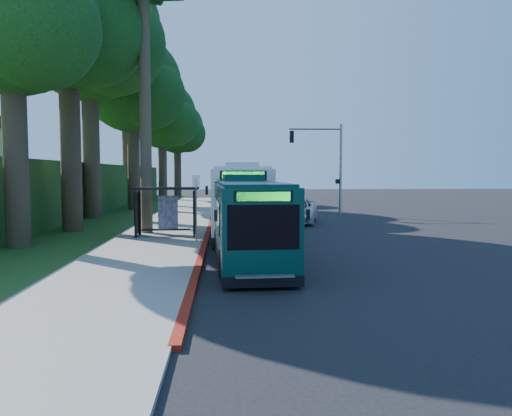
{
  "coord_description": "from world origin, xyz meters",
  "views": [
    {
      "loc": [
        -4.05,
        -27.98,
        3.29
      ],
      "look_at": [
        -2.28,
        1.0,
        1.22
      ],
      "focal_mm": 35.0,
      "sensor_mm": 36.0,
      "label": 1
    }
  ],
  "objects": [
    {
      "name": "tree_4",
      "position": [
        -11.4,
        31.98,
        9.73
      ],
      "size": [
        8.4,
        8.0,
        14.14
      ],
      "color": "#382B1E",
      "rests_on": "ground"
    },
    {
      "name": "stop_sign_pole",
      "position": [
        -5.4,
        -5.0,
        2.08
      ],
      "size": [
        0.35,
        0.06,
        3.17
      ],
      "color": "gray",
      "rests_on": "ground"
    },
    {
      "name": "tree_1",
      "position": [
        -13.37,
        7.98,
        12.73
      ],
      "size": [
        10.5,
        10.0,
        18.26
      ],
      "color": "#382B1E",
      "rests_on": "ground"
    },
    {
      "name": "tree_0",
      "position": [
        -12.4,
        -0.02,
        11.2
      ],
      "size": [
        8.4,
        8.0,
        15.7
      ],
      "color": "#382B1E",
      "rests_on": "ground"
    },
    {
      "name": "white_bus",
      "position": [
        -3.11,
        -0.4,
        1.89
      ],
      "size": [
        3.14,
        13.03,
        3.86
      ],
      "rotation": [
        0.0,
        0.0,
        -0.03
      ],
      "color": "silver",
      "rests_on": "ground"
    },
    {
      "name": "tree_3",
      "position": [
        -13.88,
        23.98,
        11.98
      ],
      "size": [
        10.08,
        9.6,
        17.28
      ],
      "color": "#382B1E",
      "rests_on": "ground"
    },
    {
      "name": "teal_bus",
      "position": [
        -3.27,
        -8.98,
        1.57
      ],
      "size": [
        2.8,
        10.86,
        3.21
      ],
      "rotation": [
        0.0,
        0.0,
        0.05
      ],
      "color": "#0A3730",
      "rests_on": "ground"
    },
    {
      "name": "tree_2",
      "position": [
        -11.89,
        15.98,
        10.48
      ],
      "size": [
        8.82,
        8.4,
        15.12
      ],
      "color": "#382B1E",
      "rests_on": "ground"
    },
    {
      "name": "bus_shelter",
      "position": [
        -7.26,
        -2.86,
        1.81
      ],
      "size": [
        3.2,
        1.51,
        2.55
      ],
      "color": "black",
      "rests_on": "ground"
    },
    {
      "name": "tree_6",
      "position": [
        -12.91,
        -6.01,
        9.71
      ],
      "size": [
        7.56,
        7.2,
        13.74
      ],
      "color": "#382B1E",
      "rests_on": "ground"
    },
    {
      "name": "traffic_signal_pole",
      "position": [
        3.78,
        10.0,
        4.42
      ],
      "size": [
        4.1,
        0.3,
        7.0
      ],
      "color": "gray",
      "rests_on": "ground"
    },
    {
      "name": "red_curb",
      "position": [
        -5.0,
        -4.0,
        0.07
      ],
      "size": [
        0.25,
        30.0,
        0.13
      ],
      "primitive_type": "cube",
      "color": "maroon",
      "rests_on": "ground"
    },
    {
      "name": "sidewalk",
      "position": [
        -7.3,
        0.0,
        0.06
      ],
      "size": [
        4.5,
        70.0,
        0.12
      ],
      "primitive_type": "cube",
      "color": "gray",
      "rests_on": "ground"
    },
    {
      "name": "grass_verge",
      "position": [
        -13.0,
        5.0,
        0.03
      ],
      "size": [
        8.0,
        70.0,
        0.06
      ],
      "primitive_type": "cube",
      "color": "#234719",
      "rests_on": "ground"
    },
    {
      "name": "tree_5",
      "position": [
        -10.41,
        39.99,
        8.96
      ],
      "size": [
        7.35,
        7.0,
        12.86
      ],
      "color": "#382B1E",
      "rests_on": "ground"
    },
    {
      "name": "ground",
      "position": [
        0.0,
        0.0,
        0.0
      ],
      "size": [
        140.0,
        140.0,
        0.0
      ],
      "primitive_type": "plane",
      "color": "black",
      "rests_on": "ground"
    },
    {
      "name": "pickup",
      "position": [
        0.47,
        4.26,
        0.8
      ],
      "size": [
        3.9,
        6.23,
        1.61
      ],
      "primitive_type": "imported",
      "rotation": [
        0.0,
        0.0,
        -0.23
      ],
      "color": "silver",
      "rests_on": "ground"
    }
  ]
}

